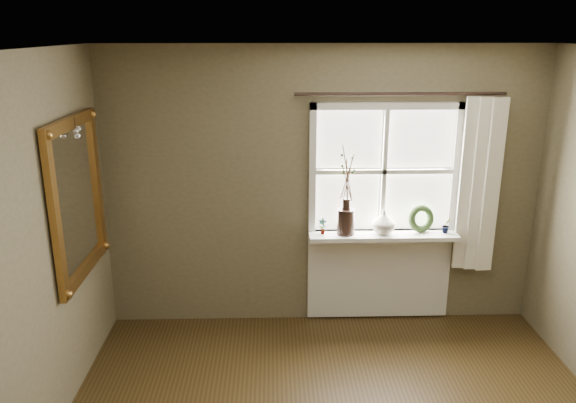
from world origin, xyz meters
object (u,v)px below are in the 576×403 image
(dark_jug, at_px, (346,222))
(wreath, at_px, (421,221))
(cream_vase, at_px, (384,222))
(gilt_mirror, at_px, (77,198))

(dark_jug, distance_m, wreath, 0.70)
(dark_jug, height_order, cream_vase, dark_jug)
(cream_vase, height_order, gilt_mirror, gilt_mirror)
(cream_vase, bearing_deg, dark_jug, 180.00)
(cream_vase, xyz_separation_m, gilt_mirror, (-2.51, -0.63, 0.44))
(wreath, relative_size, gilt_mirror, 0.21)
(cream_vase, bearing_deg, wreath, 6.46)
(dark_jug, bearing_deg, gilt_mirror, -163.73)
(dark_jug, xyz_separation_m, cream_vase, (0.35, 0.00, -0.01))
(dark_jug, relative_size, cream_vase, 1.07)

